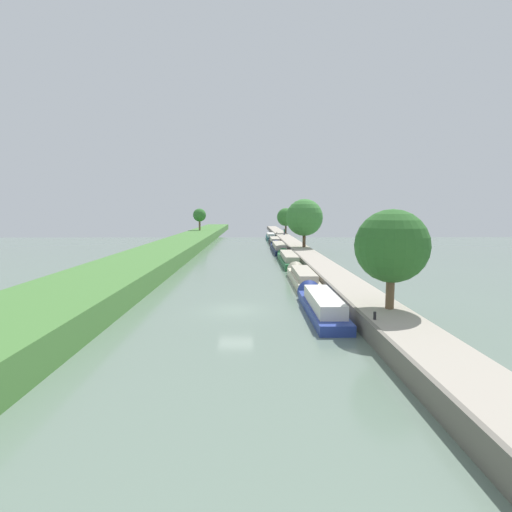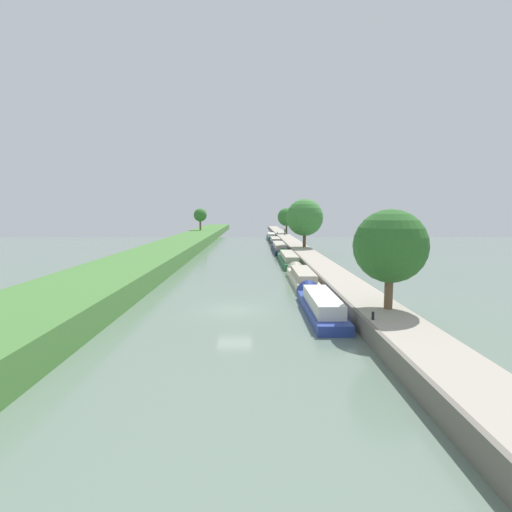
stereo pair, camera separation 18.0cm
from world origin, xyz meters
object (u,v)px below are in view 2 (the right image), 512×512
mooring_bollard_near (373,316)px  mooring_bollard_far (277,233)px  narrowboat_cream (301,276)px  narrowboat_blue (319,304)px  narrowboat_navy (279,247)px  person_walking (285,231)px  narrowboat_green (288,259)px  narrowboat_black (275,241)px  narrowboat_teal (271,237)px

mooring_bollard_near → mooring_bollard_far: same height
narrowboat_cream → narrowboat_blue: bearing=-91.0°
narrowboat_blue → narrowboat_navy: (0.00, 43.64, 0.02)m
mooring_bollard_near → narrowboat_blue: bearing=108.1°
narrowboat_cream → narrowboat_navy: 31.70m
person_walking → mooring_bollard_near: size_ratio=3.69×
narrowboat_navy → narrowboat_green: bearing=-89.4°
narrowboat_cream → mooring_bollard_near: size_ratio=26.44×
narrowboat_cream → narrowboat_black: size_ratio=0.83×
narrowboat_green → narrowboat_black: narrowboat_green is taller
narrowboat_green → narrowboat_black: bearing=89.9°
narrowboat_cream → mooring_bollard_far: bearing=88.5°
narrowboat_navy → narrowboat_teal: 29.76m
mooring_bollard_far → narrowboat_teal: bearing=-109.8°
narrowboat_black → mooring_bollard_far: size_ratio=31.93×
narrowboat_teal → narrowboat_green: bearing=-89.8°
narrowboat_blue → narrowboat_teal: narrowboat_teal is taller
narrowboat_green → narrowboat_cream: bearing=-89.9°
narrowboat_cream → narrowboat_green: 14.95m
narrowboat_navy → narrowboat_teal: bearing=89.9°
narrowboat_cream → person_walking: 61.46m
narrowboat_cream → narrowboat_green: narrowboat_green is taller
narrowboat_teal → mooring_bollard_near: (1.97, -79.50, 0.70)m
narrowboat_green → narrowboat_teal: size_ratio=1.28×
narrowboat_teal → mooring_bollard_near: bearing=-88.6°
narrowboat_blue → narrowboat_navy: bearing=90.0°
narrowboat_blue → mooring_bollard_far: (2.00, 78.86, 0.74)m
narrowboat_green → person_walking: 46.54m
narrowboat_black → mooring_bollard_far: (1.78, 19.26, 0.77)m
mooring_bollard_near → narrowboat_black: bearing=91.6°
narrowboat_black → narrowboat_teal: (-0.18, 13.80, 0.08)m
narrowboat_green → narrowboat_black: size_ratio=1.07×
narrowboat_black → narrowboat_teal: narrowboat_teal is taller
narrowboat_blue → narrowboat_navy: 43.64m
narrowboat_navy → person_walking: size_ratio=10.11×
narrowboat_navy → mooring_bollard_far: (1.99, 35.22, 0.72)m
narrowboat_black → narrowboat_teal: bearing=90.8°
narrowboat_navy → mooring_bollard_near: 49.79m
narrowboat_cream → mooring_bollard_far: (1.79, 66.92, 0.76)m
person_walking → mooring_bollard_near: (-1.52, -79.40, -0.65)m
narrowboat_teal → mooring_bollard_near: 79.53m
narrowboat_blue → narrowboat_black: size_ratio=0.80×
mooring_bollard_near → narrowboat_green: bearing=93.2°
narrowboat_blue → person_walking: person_walking is taller
narrowboat_blue → narrowboat_cream: size_ratio=0.97×
person_walking → mooring_bollard_near: bearing=-91.1°
narrowboat_green → narrowboat_navy: 16.74m
narrowboat_green → mooring_bollard_near: (1.83, -33.00, 0.72)m
person_walking → narrowboat_teal: bearing=178.3°
narrowboat_cream → narrowboat_black: (0.01, 47.66, -0.02)m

